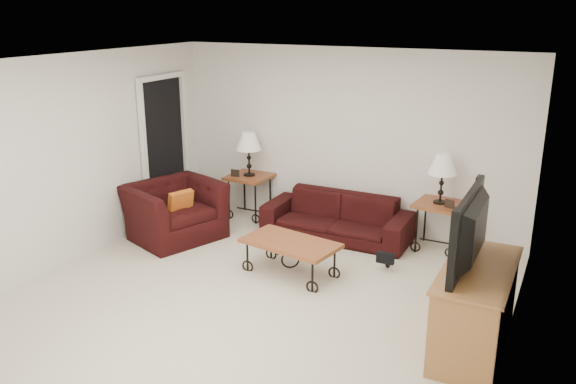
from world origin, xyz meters
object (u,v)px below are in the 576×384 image
at_px(sofa, 337,217).
at_px(television, 481,231).
at_px(coffee_table, 290,258).
at_px(armchair, 174,211).
at_px(tv_stand, 475,308).
at_px(lamp_right, 442,179).
at_px(side_table_left, 250,196).
at_px(side_table_right, 438,226).
at_px(lamp_left, 249,154).
at_px(backpack, 388,252).

xyz_separation_m(sofa, television, (2.13, -2.00, 0.85)).
height_order(coffee_table, armchair, armchair).
relative_size(sofa, coffee_table, 1.80).
distance_m(tv_stand, television, 0.74).
bearing_deg(armchair, lamp_right, -49.63).
height_order(side_table_left, side_table_right, side_table_left).
bearing_deg(lamp_right, lamp_left, 180.00).
xyz_separation_m(sofa, armchair, (-1.95, -0.99, 0.09)).
xyz_separation_m(side_table_right, television, (0.81, -2.18, 0.83)).
height_order(side_table_left, backpack, side_table_left).
relative_size(armchair, tv_stand, 0.87).
bearing_deg(side_table_right, backpack, -114.89).
bearing_deg(tv_stand, backpack, 132.38).
bearing_deg(side_table_left, lamp_left, 0.00).
distance_m(sofa, television, 3.04).
bearing_deg(backpack, armchair, 174.46).
xyz_separation_m(side_table_right, backpack, (-0.39, -0.84, -0.11)).
distance_m(lamp_left, tv_stand, 4.26).
relative_size(lamp_left, tv_stand, 0.48).
height_order(tv_stand, backpack, tv_stand).
relative_size(armchair, television, 0.97).
distance_m(coffee_table, backpack, 1.18).
height_order(sofa, armchair, armchair).
height_order(side_table_right, lamp_right, lamp_right).
xyz_separation_m(lamp_right, armchair, (-3.27, -1.17, -0.57)).
bearing_deg(armchair, side_table_right, -49.63).
xyz_separation_m(sofa, backpack, (0.93, -0.66, -0.08)).
xyz_separation_m(armchair, tv_stand, (4.11, -1.00, 0.02)).
xyz_separation_m(sofa, lamp_right, (1.32, 0.18, 0.66)).
relative_size(sofa, lamp_left, 3.10).
bearing_deg(television, tv_stand, 90.00).
relative_size(coffee_table, backpack, 2.62).
height_order(armchair, tv_stand, tv_stand).
relative_size(lamp_left, armchair, 0.55).
distance_m(lamp_right, television, 2.33).
distance_m(armchair, backpack, 2.91).
xyz_separation_m(side_table_left, armchair, (-0.49, -1.17, 0.06)).
bearing_deg(tv_stand, lamp_left, 148.95).
bearing_deg(side_table_right, lamp_left, 180.00).
xyz_separation_m(side_table_left, coffee_table, (1.42, -1.52, -0.11)).
xyz_separation_m(lamp_left, coffee_table, (1.42, -1.52, -0.76)).
bearing_deg(television, lamp_left, -121.19).
height_order(sofa, lamp_right, lamp_right).
xyz_separation_m(side_table_left, television, (3.59, -2.18, 0.82)).
height_order(sofa, side_table_left, side_table_left).
height_order(lamp_left, television, television).
relative_size(sofa, television, 1.67).
xyz_separation_m(lamp_right, backpack, (-0.39, -0.84, -0.74)).
bearing_deg(tv_stand, television, 180.00).
bearing_deg(coffee_table, side_table_right, 48.12).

